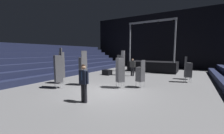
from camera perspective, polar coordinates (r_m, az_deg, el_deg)
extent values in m
cube|color=slate|center=(8.09, -2.26, -10.67)|extent=(22.00, 30.00, 0.10)
cube|color=black|center=(21.97, 19.88, 10.28)|extent=(22.00, 0.30, 8.00)
cube|color=#191E38|center=(12.94, -23.11, -3.52)|extent=(0.75, 24.00, 0.45)
cube|color=#191E38|center=(13.48, -25.07, -1.30)|extent=(0.75, 24.00, 0.45)
cube|color=#191E38|center=(14.06, -26.88, 0.74)|extent=(0.75, 24.00, 0.45)
cube|color=#191E38|center=(14.67, -28.54, 2.62)|extent=(0.75, 24.00, 0.45)
cube|color=#191E38|center=(15.30, -30.07, 4.35)|extent=(0.75, 24.00, 0.45)
cube|color=#191E38|center=(15.96, -31.49, 5.93)|extent=(0.75, 24.00, 0.45)
cube|color=#191E38|center=(16.64, -32.79, 7.38)|extent=(0.75, 24.00, 0.45)
cube|color=black|center=(17.33, 16.47, 0.29)|extent=(5.47, 2.84, 1.18)
cylinder|color=#9EA0A8|center=(16.97, 7.48, 9.92)|extent=(0.16, 0.16, 4.47)
cylinder|color=#9EA0A8|center=(15.68, 24.67, 9.73)|extent=(0.16, 0.16, 4.47)
cube|color=#9EA0A8|center=(16.46, 15.98, 17.72)|extent=(5.17, 0.20, 0.20)
cylinder|color=black|center=(17.12, 8.38, 16.67)|extent=(0.18, 0.18, 0.22)
cylinder|color=black|center=(16.62, 13.36, 16.90)|extent=(0.18, 0.18, 0.22)
cylinder|color=black|center=(16.24, 18.61, 17.00)|extent=(0.18, 0.18, 0.22)
cylinder|color=black|center=(15.98, 24.08, 16.97)|extent=(0.18, 0.18, 0.22)
cylinder|color=black|center=(6.45, -10.94, -10.71)|extent=(0.15, 0.15, 0.87)
cylinder|color=black|center=(6.58, -12.03, -10.40)|extent=(0.15, 0.15, 0.87)
cube|color=silver|center=(6.30, -12.04, -4.21)|extent=(0.19, 0.12, 0.61)
cube|color=black|center=(6.34, -11.64, -4.13)|extent=(0.42, 0.26, 0.61)
cube|color=navy|center=(6.25, -12.43, -3.61)|extent=(0.06, 0.02, 0.39)
cylinder|color=black|center=(6.17, -10.16, -4.27)|extent=(0.10, 0.10, 0.56)
cylinder|color=black|center=(6.51, -13.04, -3.79)|extent=(0.10, 0.10, 0.56)
sphere|color=tan|center=(6.28, -11.73, -0.10)|extent=(0.20, 0.20, 0.20)
sphere|color=black|center=(6.27, -11.74, 0.40)|extent=(0.17, 0.17, 0.17)
cylinder|color=#B2B5BA|center=(9.28, -21.96, -7.32)|extent=(0.02, 0.02, 0.40)
cylinder|color=#B2B5BA|center=(9.64, -22.54, -6.85)|extent=(0.02, 0.02, 0.40)
cylinder|color=#B2B5BA|center=(9.38, -19.70, -7.09)|extent=(0.02, 0.02, 0.40)
cylinder|color=#B2B5BA|center=(9.73, -20.36, -6.64)|extent=(0.02, 0.02, 0.40)
cube|color=#4C4C51|center=(9.45, -21.20, -5.54)|extent=(0.58, 0.58, 0.08)
cube|color=#4C4C51|center=(9.44, -21.22, -5.03)|extent=(0.58, 0.58, 0.08)
cube|color=#4C4C51|center=(9.42, -21.24, -4.53)|extent=(0.58, 0.58, 0.08)
cube|color=#4C4C51|center=(9.41, -21.26, -4.02)|extent=(0.58, 0.58, 0.08)
cube|color=#4C4C51|center=(9.39, -21.28, -3.51)|extent=(0.58, 0.58, 0.08)
cube|color=#4C4C51|center=(9.38, -21.30, -2.99)|extent=(0.58, 0.58, 0.08)
cube|color=#4C4C51|center=(9.37, -21.32, -2.48)|extent=(0.58, 0.58, 0.08)
cube|color=#4C4C51|center=(9.36, -21.34, -1.97)|extent=(0.58, 0.58, 0.08)
cube|color=#4C4C51|center=(9.34, -21.36, -1.45)|extent=(0.58, 0.58, 0.08)
cube|color=#4C4C51|center=(9.33, -21.38, -0.93)|extent=(0.58, 0.58, 0.08)
cube|color=#4C4C51|center=(9.32, -21.40, -0.41)|extent=(0.58, 0.58, 0.08)
cube|color=#4C4C51|center=(9.32, -21.42, 0.11)|extent=(0.58, 0.58, 0.08)
cube|color=#4C4C51|center=(9.31, -21.44, 0.63)|extent=(0.58, 0.58, 0.08)
cube|color=#4C4C51|center=(9.30, -21.46, 1.15)|extent=(0.58, 0.58, 0.08)
cube|color=#4C4C51|center=(9.29, -21.48, 1.67)|extent=(0.58, 0.58, 0.08)
cube|color=#4C4C51|center=(9.29, -21.50, 2.19)|extent=(0.58, 0.58, 0.08)
cube|color=#4C4C51|center=(9.28, -21.52, 2.71)|extent=(0.58, 0.58, 0.08)
cube|color=#4C4C51|center=(9.28, -21.55, 3.24)|extent=(0.58, 0.58, 0.08)
cube|color=#4C4C51|center=(9.28, -21.57, 3.76)|extent=(0.58, 0.58, 0.08)
cube|color=#4C4C51|center=(9.27, -21.59, 4.29)|extent=(0.58, 0.58, 0.08)
cube|color=#4C4C51|center=(9.32, -20.49, 6.01)|extent=(0.39, 0.20, 0.46)
cylinder|color=#B2B5BA|center=(12.25, 29.41, -4.47)|extent=(0.02, 0.02, 0.40)
cylinder|color=#B2B5BA|center=(11.89, 29.97, -4.80)|extent=(0.02, 0.02, 0.40)
cylinder|color=#B2B5BA|center=(12.13, 27.70, -4.47)|extent=(0.02, 0.02, 0.40)
cylinder|color=#B2B5BA|center=(11.78, 28.21, -4.81)|extent=(0.02, 0.02, 0.40)
cube|color=#4C4C51|center=(11.97, 28.88, -3.49)|extent=(0.56, 0.56, 0.08)
cube|color=#4C4C51|center=(11.96, 28.91, -3.09)|extent=(0.56, 0.56, 0.08)
cube|color=#4C4C51|center=(11.94, 28.93, -2.69)|extent=(0.56, 0.56, 0.08)
cube|color=#4C4C51|center=(11.93, 28.95, -2.29)|extent=(0.56, 0.56, 0.08)
cube|color=#4C4C51|center=(11.92, 28.97, -1.88)|extent=(0.56, 0.56, 0.08)
cube|color=#4C4C51|center=(11.91, 28.99, -1.48)|extent=(0.56, 0.56, 0.08)
cube|color=#4C4C51|center=(11.90, 29.01, -1.07)|extent=(0.56, 0.56, 0.08)
cube|color=#4C4C51|center=(11.89, 29.03, -0.66)|extent=(0.56, 0.56, 0.08)
cube|color=#4C4C51|center=(11.88, 29.06, -0.26)|extent=(0.56, 0.56, 0.08)
cube|color=#4C4C51|center=(11.88, 29.08, 0.15)|extent=(0.56, 0.56, 0.08)
cube|color=#4C4C51|center=(11.87, 29.10, 0.56)|extent=(0.56, 0.56, 0.08)
cube|color=#4C4C51|center=(11.86, 29.12, 0.97)|extent=(0.56, 0.56, 0.08)
cube|color=#4C4C51|center=(11.85, 29.14, 1.38)|extent=(0.56, 0.56, 0.08)
cube|color=#4C4C51|center=(11.78, 28.31, 2.72)|extent=(0.18, 0.40, 0.46)
cylinder|color=#B2B5BA|center=(9.18, 9.86, -7.10)|extent=(0.02, 0.02, 0.40)
cylinder|color=#B2B5BA|center=(9.47, 11.29, -6.71)|extent=(0.02, 0.02, 0.40)
cylinder|color=#B2B5BA|center=(8.95, 11.79, -7.48)|extent=(0.02, 0.02, 0.40)
cylinder|color=#B2B5BA|center=(9.26, 13.19, -7.06)|extent=(0.02, 0.02, 0.40)
cube|color=#4C4C51|center=(9.16, 11.57, -5.61)|extent=(0.55, 0.55, 0.08)
cube|color=#4C4C51|center=(9.14, 11.58, -5.09)|extent=(0.55, 0.55, 0.08)
cube|color=#4C4C51|center=(9.13, 11.59, -4.56)|extent=(0.55, 0.55, 0.08)
cube|color=#4C4C51|center=(9.11, 11.60, -4.04)|extent=(0.55, 0.55, 0.08)
cube|color=#4C4C51|center=(9.10, 11.61, -3.51)|extent=(0.55, 0.55, 0.08)
cube|color=#4C4C51|center=(9.08, 11.62, -2.98)|extent=(0.55, 0.55, 0.08)
cube|color=#4C4C51|center=(9.07, 11.63, -2.45)|extent=(0.55, 0.55, 0.08)
cube|color=#4C4C51|center=(9.06, 11.65, -1.92)|extent=(0.55, 0.55, 0.08)
cube|color=#4C4C51|center=(9.05, 11.66, -1.39)|extent=(0.55, 0.55, 0.08)
cube|color=#4C4C51|center=(9.04, 11.67, -0.85)|extent=(0.55, 0.55, 0.08)
cube|color=#4C4C51|center=(9.03, 11.68, -0.32)|extent=(0.55, 0.55, 0.08)
cube|color=#4C4C51|center=(8.89, 12.73, 1.32)|extent=(0.17, 0.40, 0.46)
cylinder|color=#B2B5BA|center=(10.00, -13.29, -6.07)|extent=(0.02, 0.02, 0.40)
cylinder|color=#B2B5BA|center=(10.17, -11.37, -5.82)|extent=(0.02, 0.02, 0.40)
cylinder|color=#B2B5BA|center=(9.67, -12.28, -6.47)|extent=(0.02, 0.02, 0.40)
cylinder|color=#B2B5BA|center=(9.85, -10.31, -6.20)|extent=(0.02, 0.02, 0.40)
cube|color=#4C4C51|center=(9.87, -11.84, -4.76)|extent=(0.56, 0.56, 0.08)
cube|color=#4C4C51|center=(9.86, -11.85, -4.28)|extent=(0.56, 0.56, 0.08)
cube|color=#4C4C51|center=(9.84, -11.86, -3.79)|extent=(0.56, 0.56, 0.08)
cube|color=#4C4C51|center=(9.83, -11.88, -3.30)|extent=(0.56, 0.56, 0.08)
cube|color=#4C4C51|center=(9.82, -11.89, -2.81)|extent=(0.56, 0.56, 0.08)
cube|color=#4C4C51|center=(9.80, -11.90, -2.32)|extent=(0.56, 0.56, 0.08)
cube|color=#4C4C51|center=(9.79, -11.91, -1.83)|extent=(0.56, 0.56, 0.08)
cube|color=#4C4C51|center=(9.78, -11.92, -1.34)|extent=(0.56, 0.56, 0.08)
cube|color=#4C4C51|center=(9.77, -11.93, -0.84)|extent=(0.56, 0.56, 0.08)
cube|color=#4C4C51|center=(9.76, -11.94, -0.35)|extent=(0.56, 0.56, 0.08)
cube|color=#4C4C51|center=(9.75, -11.95, 0.15)|extent=(0.56, 0.56, 0.08)
cube|color=#4C4C51|center=(9.74, -11.96, 0.65)|extent=(0.56, 0.56, 0.08)
cube|color=#4C4C51|center=(9.73, -11.97, 1.15)|extent=(0.56, 0.56, 0.08)
cube|color=#4C4C51|center=(9.73, -11.99, 1.64)|extent=(0.56, 0.56, 0.08)
cube|color=#4C4C51|center=(9.72, -12.00, 2.14)|extent=(0.56, 0.56, 0.08)
cube|color=#4C4C51|center=(9.72, -12.01, 2.64)|extent=(0.56, 0.56, 0.08)
cube|color=#4C4C51|center=(9.71, -12.02, 3.14)|extent=(0.56, 0.56, 0.08)
cube|color=#4C4C51|center=(9.71, -12.03, 3.65)|extent=(0.56, 0.56, 0.08)
cube|color=#4C4C51|center=(9.53, -11.52, 5.25)|extent=(0.18, 0.40, 0.46)
cylinder|color=#B2B5BA|center=(13.49, 29.79, -3.57)|extent=(0.02, 0.02, 0.40)
cylinder|color=#B2B5BA|center=(13.11, 29.66, -3.83)|extent=(0.02, 0.02, 0.40)
cylinder|color=#B2B5BA|center=(13.52, 28.18, -3.47)|extent=(0.02, 0.02, 0.40)
cylinder|color=#B2B5BA|center=(13.14, 28.01, -3.72)|extent=(0.02, 0.02, 0.40)
cube|color=#4C4C51|center=(13.28, 28.96, -2.61)|extent=(0.46, 0.46, 0.08)
cube|color=#4C4C51|center=(13.27, 28.98, -2.25)|extent=(0.46, 0.46, 0.08)
cube|color=#4C4C51|center=(13.26, 29.00, -1.89)|extent=(0.46, 0.46, 0.08)
cube|color=#4C4C51|center=(13.24, 29.02, -1.52)|extent=(0.46, 0.46, 0.08)
cube|color=#4C4C51|center=(13.23, 29.04, -1.16)|extent=(0.46, 0.46, 0.08)
cube|color=#4C4C51|center=(13.23, 29.06, -0.79)|extent=(0.46, 0.46, 0.08)
cube|color=#4C4C51|center=(13.22, 29.08, -0.43)|extent=(0.46, 0.46, 0.08)
cube|color=#4C4C51|center=(13.21, 29.10, -0.06)|extent=(0.46, 0.46, 0.08)
cube|color=#4C4C51|center=(13.20, 29.12, 0.31)|extent=(0.46, 0.46, 0.08)
cube|color=#4C4C51|center=(13.19, 29.14, 0.67)|extent=(0.46, 0.46, 0.08)
cube|color=#4C4C51|center=(13.19, 28.36, 1.90)|extent=(0.07, 0.41, 0.46)
cylinder|color=#B2B5BA|center=(10.99, -21.70, -5.24)|extent=(0.02, 0.02, 0.40)
cylinder|color=#B2B5BA|center=(11.19, -20.02, -4.99)|extent=(0.02, 0.02, 0.40)
cylinder|color=#B2B5BA|center=(10.67, -20.66, -5.54)|extent=(0.02, 0.02, 0.40)
cylinder|color=#B2B5BA|center=(10.87, -18.95, -5.26)|extent=(0.02, 0.02, 0.40)
cube|color=#4C4C51|center=(10.89, -20.38, -4.00)|extent=(0.49, 0.49, 0.08)
cube|color=#4C4C51|center=(10.87, -20.40, -3.56)|extent=(0.49, 0.49, 0.08)
cube|color=#4C4C51|center=(10.86, -20.41, -3.12)|extent=(0.49, 0.49, 0.08)
cube|color=#4C4C51|center=(10.84, -20.43, -2.68)|extent=(0.49, 0.49, 0.08)
cube|color=#4C4C51|center=(10.83, -20.45, -2.23)|extent=(0.49, 0.49, 0.08)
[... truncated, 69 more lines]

